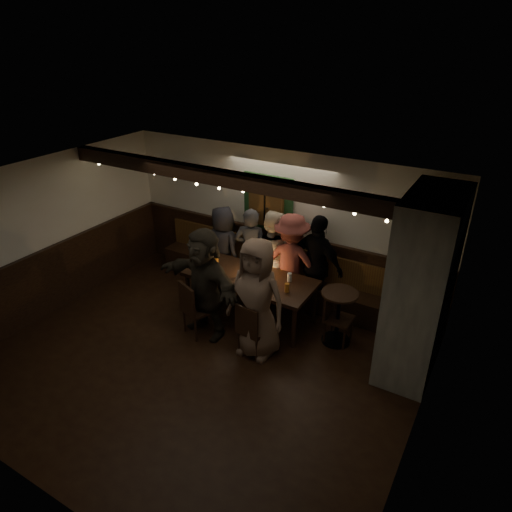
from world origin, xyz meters
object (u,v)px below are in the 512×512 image
Objects in this scene: person_c at (272,256)px; person_f at (205,283)px; person_d at (291,262)px; person_g at (257,299)px; person_b at (251,252)px; person_a at (223,248)px; chair_near_left at (193,306)px; dining_table at (250,280)px; high_top at (338,311)px; chair_end at (334,313)px; person_e at (317,265)px; chair_near_right at (251,327)px.

person_c is 1.47m from person_f.
person_d is 1.42m from person_g.
person_a is at bearing -13.69° from person_b.
person_g is (1.06, 0.13, 0.40)m from chair_near_left.
person_a is (-0.95, 0.66, 0.08)m from dining_table.
high_top is (1.51, 0.09, -0.15)m from dining_table.
person_c reaches higher than high_top.
chair_end is (1.93, 0.99, -0.04)m from chair_near_left.
chair_near_left is 0.54× the size of person_e.
chair_end is 0.51× the size of person_d.
person_g is at bearing -52.67° from dining_table.
person_f is at bearing -117.78° from dining_table.
person_a is (-2.46, 0.57, 0.23)m from high_top.
dining_table is at bearing 47.53° from person_d.
person_f reaches higher than chair_near_left.
person_b is at bearing 103.25° from person_f.
chair_near_left is 0.42m from person_f.
person_f reaches higher than dining_table.
person_d reaches higher than person_a.
person_f is at bearing 66.46° from person_e.
chair_near_left reaches higher than dining_table.
person_f reaches higher than person_d.
person_b is 0.80m from person_d.
person_g is at bearing -135.53° from chair_end.
person_c is at bearing -156.61° from person_a.
person_b is (0.11, 1.56, 0.29)m from chair_near_left.
person_d is (1.37, -0.00, 0.07)m from person_a.
chair_near_right is 1.70m from person_e.
person_f is (0.58, -1.37, 0.11)m from person_a.
person_e reaches higher than person_d.
person_b is at bearing 119.07° from dining_table.
person_a is 0.95× the size of person_b.
person_e is (0.32, 1.63, 0.37)m from chair_near_right.
chair_near_left is at bearing 127.23° from person_a.
person_f reaches higher than high_top.
person_d is at bearing 95.76° from person_g.
person_b is at bearing 19.89° from person_e.
person_f is 0.95m from person_g.
chair_near_left is 2.22m from high_top.
dining_table is at bearing 165.79° from person_a.
chair_near_right is 0.53× the size of person_b.
chair_end is at bearing 44.13° from person_g.
person_g is (0.04, 0.12, 0.43)m from chair_near_right.
chair_near_right is 0.51× the size of person_d.
high_top reaches higher than chair_near_right.
person_g reaches higher than chair_end.
person_d is at bearing 152.32° from high_top.
person_a is 1.49m from person_f.
chair_end is 1.30m from person_g.
chair_near_right is 1.37m from high_top.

